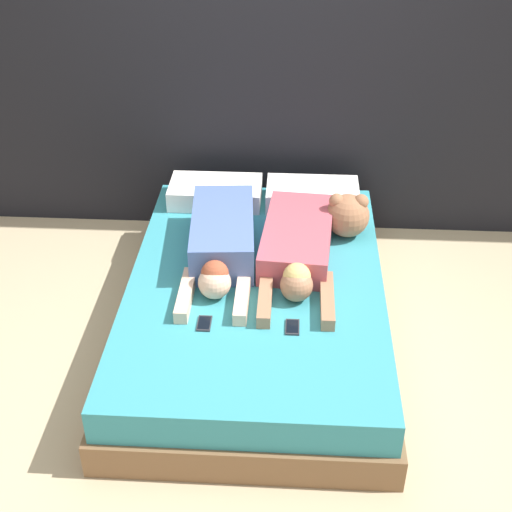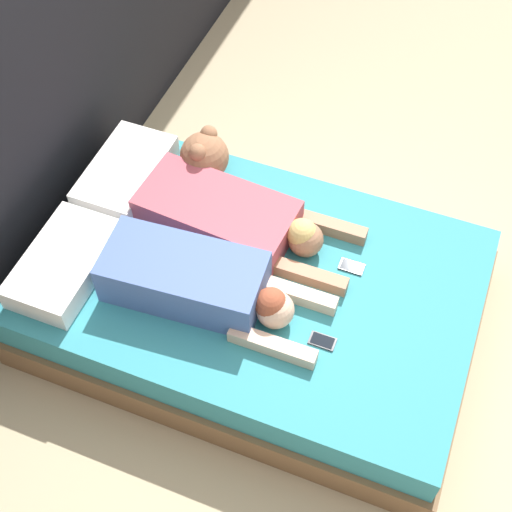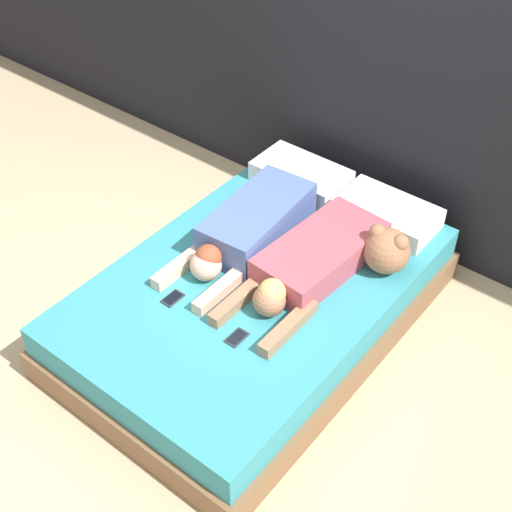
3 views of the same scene
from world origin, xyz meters
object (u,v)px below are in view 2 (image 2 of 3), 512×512
plush_toy (204,156)px  cell_phone_right (352,267)px  pillow_head_right (126,173)px  person_right (235,218)px  pillow_head_left (65,263)px  bed (256,296)px  cell_phone_left (322,341)px  person_left (200,283)px

plush_toy → cell_phone_right: bearing=-108.8°
pillow_head_right → person_right: (-0.09, -0.66, 0.02)m
person_right → cell_phone_right: bearing=-91.4°
pillow_head_left → pillow_head_right: bearing=0.0°
pillow_head_right → plush_toy: plush_toy is taller
bed → pillow_head_left: (-0.32, 0.87, 0.26)m
bed → pillow_head_right: 0.96m
person_right → cell_phone_right: person_right is taller
pillow_head_left → cell_phone_right: pillow_head_left is taller
person_right → cell_phone_right: size_ratio=9.43×
person_right → pillow_head_left: bearing=129.2°
cell_phone_right → person_right: bearing=88.6°
person_right → bed: bearing=-138.0°
pillow_head_left → cell_phone_left: (0.08, -1.29, -0.06)m
bed → cell_phone_right: (0.21, -0.42, 0.20)m
cell_phone_right → pillow_head_left: bearing=112.2°
pillow_head_left → cell_phone_right: bearing=-67.8°
pillow_head_right → cell_phone_right: 1.29m
person_right → plush_toy: 0.42m
pillow_head_right → cell_phone_left: size_ratio=4.91×
pillow_head_left → person_right: 0.86m
person_left → person_right: bearing=0.7°
cell_phone_left → cell_phone_right: size_ratio=1.00×
pillow_head_right → cell_phone_right: size_ratio=4.91×
pillow_head_left → person_left: (0.11, -0.67, 0.04)m
person_left → person_right: 0.44m
pillow_head_left → cell_phone_left: 1.29m
bed → cell_phone_right: 0.51m
bed → pillow_head_left: bearing=110.1°
person_right → cell_phone_right: 0.63m
pillow_head_right → cell_phone_left: pillow_head_right is taller
cell_phone_left → cell_phone_right: 0.45m
pillow_head_right → cell_phone_right: bearing=-94.8°
person_left → person_right: size_ratio=0.95×
person_left → bed: bearing=-43.1°
person_right → person_left: bearing=-179.3°
plush_toy → person_left: bearing=-157.7°
person_left → cell_phone_right: bearing=-55.8°
person_left → cell_phone_right: person_left is taller
cell_phone_right → person_left: bearing=124.2°
cell_phone_right → plush_toy: size_ratio=0.44×
person_left → person_right: (0.44, 0.01, -0.02)m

